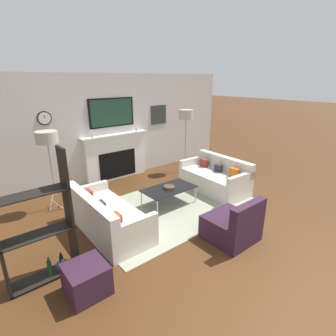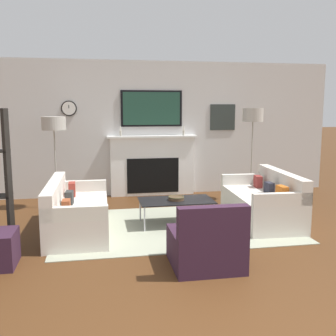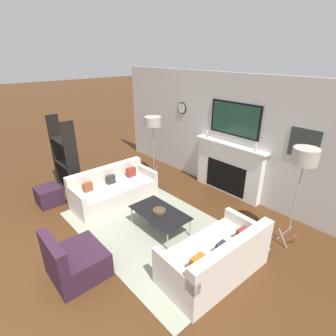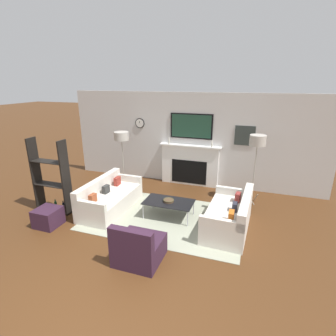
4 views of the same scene
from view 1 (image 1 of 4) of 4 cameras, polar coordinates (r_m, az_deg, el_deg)
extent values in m
plane|color=#482913|center=(4.24, 26.60, -20.82)|extent=(60.00, 60.00, 0.00)
cube|color=silver|center=(7.02, -12.10, 8.46)|extent=(7.60, 0.07, 2.70)
cube|color=white|center=(7.10, -11.24, 2.30)|extent=(1.70, 0.16, 1.18)
cube|color=black|center=(7.07, -10.82, 0.79)|extent=(1.05, 0.01, 0.71)
cube|color=white|center=(6.93, -11.48, 7.09)|extent=(1.82, 0.22, 0.04)
cylinder|color=#B2AD9E|center=(6.62, -16.25, 6.79)|extent=(0.04, 0.04, 0.10)
cylinder|color=white|center=(6.60, -16.33, 7.59)|extent=(0.03, 0.03, 0.09)
cylinder|color=#B2AD9E|center=(7.21, -6.93, 8.35)|extent=(0.04, 0.04, 0.10)
cylinder|color=white|center=(7.19, -6.96, 9.09)|extent=(0.03, 0.03, 0.09)
cube|color=black|center=(6.92, -12.15, 11.74)|extent=(1.24, 0.04, 0.72)
cube|color=#1E4233|center=(6.90, -12.07, 11.73)|extent=(1.15, 0.01, 0.65)
cylinder|color=black|center=(6.34, -25.30, 9.78)|extent=(0.30, 0.02, 0.30)
cylinder|color=silver|center=(6.32, -25.27, 9.77)|extent=(0.26, 0.00, 0.26)
cube|color=black|center=(6.31, -25.30, 10.06)|extent=(0.01, 0.00, 0.07)
cube|color=#2C3431|center=(7.75, -2.07, 11.52)|extent=(0.54, 0.02, 0.54)
cube|color=gray|center=(5.59, 0.34, -8.45)|extent=(3.49, 2.25, 0.01)
cube|color=beige|center=(4.83, -12.67, -10.99)|extent=(0.84, 1.83, 0.41)
cube|color=beige|center=(4.54, -16.73, -8.06)|extent=(0.18, 1.82, 0.33)
cube|color=beige|center=(5.41, -17.03, -4.48)|extent=(0.82, 0.11, 0.18)
cube|color=beige|center=(4.02, -7.29, -12.33)|extent=(0.82, 0.11, 0.18)
cube|color=maroon|center=(5.09, -16.92, -5.78)|extent=(0.11, 0.22, 0.21)
cube|color=#2F2F2E|center=(4.64, -14.30, -8.18)|extent=(0.12, 0.20, 0.19)
cube|color=brown|center=(4.21, -11.09, -10.91)|extent=(0.10, 0.19, 0.19)
cube|color=beige|center=(6.40, 9.95, -2.91)|extent=(0.91, 1.68, 0.45)
cube|color=beige|center=(6.51, 12.19, 1.00)|extent=(0.24, 1.65, 0.34)
cube|color=beige|center=(5.83, 15.62, -2.24)|extent=(0.84, 0.14, 0.18)
cube|color=silver|center=(6.81, 5.40, 1.46)|extent=(0.84, 0.14, 0.18)
cube|color=#C05D1B|center=(6.09, 14.22, -1.05)|extent=(0.10, 0.22, 0.22)
cube|color=#292935|center=(6.38, 10.88, -0.05)|extent=(0.11, 0.18, 0.18)
cube|color=maroon|center=(6.70, 7.86, 1.11)|extent=(0.12, 0.21, 0.20)
cube|color=#311B2D|center=(4.63, 13.43, -12.51)|extent=(0.77, 0.76, 0.40)
cube|color=#311B2D|center=(4.30, 17.08, -9.62)|extent=(0.76, 0.15, 0.37)
cube|color=black|center=(5.52, 0.21, -4.50)|extent=(1.12, 0.63, 0.02)
cylinder|color=#B7B7BC|center=(5.12, -2.31, -8.91)|extent=(0.02, 0.02, 0.37)
cylinder|color=#B7B7BC|center=(5.74, 6.00, -5.77)|extent=(0.02, 0.02, 0.37)
cylinder|color=#B7B7BC|center=(5.52, -5.82, -6.81)|extent=(0.02, 0.02, 0.37)
cylinder|color=#B7B7BC|center=(6.10, 2.30, -4.13)|extent=(0.02, 0.02, 0.37)
cylinder|color=#4E3926|center=(5.50, 0.28, -4.22)|extent=(0.24, 0.24, 0.05)
torus|color=#484226|center=(5.49, 0.28, -4.00)|extent=(0.24, 0.24, 0.02)
cylinder|color=#9E998E|center=(6.04, -22.23, -6.53)|extent=(0.09, 0.23, 0.26)
cylinder|color=#9E998E|center=(6.03, -24.03, -6.80)|extent=(0.17, 0.19, 0.26)
cylinder|color=#9E998E|center=(5.88, -22.99, -7.30)|extent=(0.23, 0.07, 0.26)
cylinder|color=#9E998E|center=(5.73, -23.97, -0.59)|extent=(0.02, 0.02, 1.14)
cylinder|color=#B2ADA3|center=(5.56, -24.91, 6.09)|extent=(0.41, 0.41, 0.23)
cylinder|color=#9E998E|center=(7.79, 4.09, 0.63)|extent=(0.09, 0.23, 0.28)
cylinder|color=#9E998E|center=(7.69, 2.88, 0.42)|extent=(0.17, 0.19, 0.28)
cylinder|color=#9E998E|center=(7.61, 4.11, 0.17)|extent=(0.23, 0.07, 0.28)
cylinder|color=#9E998E|center=(7.49, 3.82, 5.91)|extent=(0.02, 0.02, 1.24)
cylinder|color=#B2ADA3|center=(7.36, 3.94, 11.58)|extent=(0.39, 0.39, 0.25)
cube|color=black|center=(3.83, -20.80, -8.63)|extent=(0.04, 0.28, 1.77)
cube|color=black|center=(4.20, -25.15, -20.55)|extent=(0.89, 0.28, 0.02)
cube|color=black|center=(3.84, -26.53, -12.90)|extent=(0.89, 0.28, 0.01)
cube|color=black|center=(3.59, -27.84, -5.12)|extent=(0.89, 0.28, 0.02)
cylinder|color=#194223|center=(4.10, -24.34, -19.31)|extent=(0.06, 0.06, 0.23)
cylinder|color=#194223|center=(4.02, -24.63, -17.67)|extent=(0.03, 0.03, 0.06)
ellipsoid|color=#304F6B|center=(4.17, -22.49, -19.08)|extent=(0.11, 0.11, 0.15)
cylinder|color=black|center=(4.18, -22.14, -18.38)|extent=(0.05, 0.05, 0.20)
cylinder|color=black|center=(4.11, -22.37, -16.97)|extent=(0.02, 0.02, 0.05)
ellipsoid|color=gray|center=(4.16, -21.66, -18.78)|extent=(0.09, 0.09, 0.17)
cube|color=#311B2D|center=(3.70, -17.28, -22.09)|extent=(0.49, 0.49, 0.40)
camera|label=2|loc=(2.87, 86.27, -15.76)|focal=42.00mm
camera|label=3|loc=(6.52, 41.58, 18.88)|focal=28.00mm
camera|label=4|loc=(5.14, 66.90, 12.59)|focal=28.00mm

